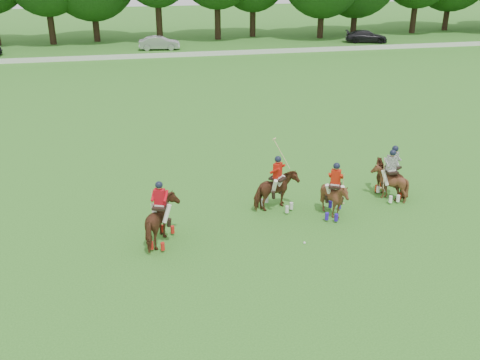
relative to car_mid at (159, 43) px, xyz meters
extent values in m
plane|color=#2C671D|center=(0.49, -42.50, -0.69)|extent=(180.00, 180.00, 0.00)
cylinder|color=black|center=(-11.14, 5.99, 1.64)|extent=(0.70, 0.70, 4.64)
cylinder|color=black|center=(-6.50, 7.02, 1.47)|extent=(0.70, 0.70, 4.31)
cylinder|color=black|center=(0.45, 5.50, 1.93)|extent=(0.70, 0.70, 5.24)
cylinder|color=black|center=(7.11, 5.74, 1.91)|extent=(0.70, 0.70, 5.19)
cylinder|color=black|center=(11.55, 7.12, 1.56)|extent=(0.70, 0.70, 4.48)
cylinder|color=black|center=(19.02, 4.32, 1.42)|extent=(0.70, 0.70, 4.21)
cylinder|color=black|center=(23.74, 5.67, 1.35)|extent=(0.70, 0.70, 4.07)
cylinder|color=black|center=(31.65, 5.88, 1.71)|extent=(0.70, 0.70, 4.79)
cylinder|color=black|center=(37.08, 7.42, 1.54)|extent=(0.70, 0.70, 4.44)
cube|color=white|center=(0.49, -4.50, -0.47)|extent=(120.00, 0.10, 0.44)
imported|color=#A4A4A9|center=(0.00, 0.00, 0.00)|extent=(4.28, 1.82, 1.37)
imported|color=black|center=(22.89, 0.00, -0.02)|extent=(4.91, 3.06, 1.33)
imported|color=#482313|center=(-2.72, -40.04, 0.14)|extent=(1.54, 2.14, 1.65)
cube|color=black|center=(-2.72, -40.04, 0.74)|extent=(0.61, 0.68, 0.08)
cylinder|color=tan|center=(-3.00, -39.93, 0.66)|extent=(0.10, 0.21, 1.29)
imported|color=#482313|center=(1.93, -38.29, 0.08)|extent=(2.00, 2.00, 1.53)
cube|color=black|center=(1.93, -38.29, 0.64)|extent=(0.71, 0.71, 0.08)
cylinder|color=tan|center=(2.14, -38.08, 1.56)|extent=(0.57, 0.56, 1.08)
imported|color=#482313|center=(3.92, -39.30, 0.05)|extent=(1.68, 1.75, 1.48)
cube|color=black|center=(3.92, -39.30, 0.60)|extent=(0.65, 0.70, 0.08)
cylinder|color=tan|center=(4.19, -39.44, 0.52)|extent=(0.12, 0.20, 1.29)
imported|color=#482313|center=(6.94, -38.03, 0.06)|extent=(1.63, 1.92, 1.49)
cube|color=black|center=(6.94, -38.03, 0.61)|extent=(0.67, 0.71, 0.08)
cylinder|color=tan|center=(6.69, -38.19, 0.53)|extent=(0.14, 0.19, 1.29)
imported|color=#482313|center=(6.71, -38.29, 0.02)|extent=(1.20, 1.34, 1.42)
cube|color=black|center=(6.71, -38.29, 0.54)|extent=(0.47, 0.58, 0.08)
cylinder|color=tan|center=(6.41, -38.30, 0.46)|extent=(0.04, 0.21, 1.29)
sphere|color=white|center=(2.16, -41.15, -0.64)|extent=(0.09, 0.09, 0.09)
camera|label=1|loc=(-3.43, -56.67, 8.81)|focal=40.00mm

